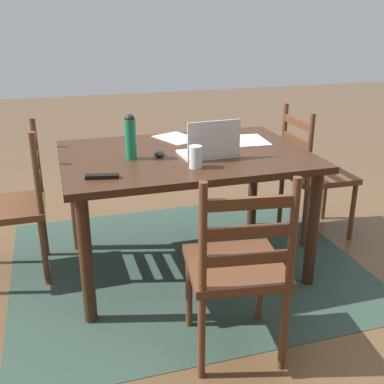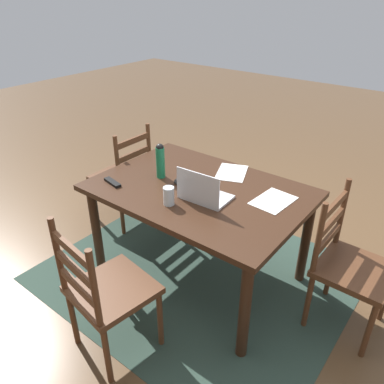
{
  "view_description": "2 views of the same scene",
  "coord_description": "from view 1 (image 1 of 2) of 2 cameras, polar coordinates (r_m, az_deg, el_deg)",
  "views": [
    {
      "loc": [
        0.75,
        2.63,
        1.56
      ],
      "look_at": [
        -0.01,
        0.12,
        0.56
      ],
      "focal_mm": 44.08,
      "sensor_mm": 36.0,
      "label": 1
    },
    {
      "loc": [
        -1.39,
        1.88,
        2.02
      ],
      "look_at": [
        0.08,
        -0.02,
        0.7
      ],
      "focal_mm": 35.62,
      "sensor_mm": 36.0,
      "label": 2
    }
  ],
  "objects": [
    {
      "name": "chair_far_head",
      "position": [
        2.2,
        5.49,
        -9.18
      ],
      "size": [
        0.5,
        0.5,
        0.95
      ],
      "color": "#56331E",
      "rests_on": "ground"
    },
    {
      "name": "laptop",
      "position": [
        2.76,
        2.19,
        5.43
      ],
      "size": [
        0.33,
        0.24,
        0.23
      ],
      "color": "silver",
      "rests_on": "dining_table"
    },
    {
      "name": "tv_remote",
      "position": [
        2.45,
        -10.81,
        1.86
      ],
      "size": [
        0.18,
        0.08,
        0.02
      ],
      "primitive_type": "cube",
      "rotation": [
        0.0,
        0.0,
        1.37
      ],
      "color": "black",
      "rests_on": "dining_table"
    },
    {
      "name": "chair_right_near",
      "position": [
        3.06,
        -20.75,
        -1.54
      ],
      "size": [
        0.44,
        0.44,
        0.95
      ],
      "color": "#56331E",
      "rests_on": "ground"
    },
    {
      "name": "chair_left_near",
      "position": [
        3.52,
        14.48,
        2.11
      ],
      "size": [
        0.45,
        0.45,
        0.95
      ],
      "color": "#56331E",
      "rests_on": "ground"
    },
    {
      "name": "water_bottle",
      "position": [
        2.71,
        -7.46,
        6.72
      ],
      "size": [
        0.06,
        0.06,
        0.26
      ],
      "color": "#197247",
      "rests_on": "dining_table"
    },
    {
      "name": "ground_plane",
      "position": [
        3.15,
        -0.77,
        -8.73
      ],
      "size": [
        14.0,
        14.0,
        0.0
      ],
      "primitive_type": "plane",
      "color": "brown"
    },
    {
      "name": "paper_stack_left",
      "position": [
        3.18,
        -1.84,
        6.53
      ],
      "size": [
        0.31,
        0.35,
        0.0
      ],
      "primitive_type": "cube",
      "rotation": [
        0.0,
        0.0,
        0.39
      ],
      "color": "white",
      "rests_on": "dining_table"
    },
    {
      "name": "area_rug",
      "position": [
        3.15,
        -0.77,
        -8.68
      ],
      "size": [
        2.2,
        1.89,
        0.01
      ],
      "primitive_type": "cube",
      "color": "#2D4238",
      "rests_on": "ground"
    },
    {
      "name": "drinking_glass",
      "position": [
        2.55,
        0.43,
        4.26
      ],
      "size": [
        0.07,
        0.07,
        0.12
      ],
      "primitive_type": "cylinder",
      "color": "silver",
      "rests_on": "dining_table"
    },
    {
      "name": "computer_mouse",
      "position": [
        2.79,
        -4.05,
        4.71
      ],
      "size": [
        0.06,
        0.1,
        0.03
      ],
      "primitive_type": "ellipsoid",
      "rotation": [
        0.0,
        0.0,
        0.02
      ],
      "color": "black",
      "rests_on": "dining_table"
    },
    {
      "name": "dining_table",
      "position": [
        2.88,
        -0.83,
        2.99
      ],
      "size": [
        1.47,
        1.03,
        0.77
      ],
      "color": "#382114",
      "rests_on": "ground"
    },
    {
      "name": "paper_stack_right",
      "position": [
        3.15,
        6.97,
        6.25
      ],
      "size": [
        0.23,
        0.31,
        0.0
      ],
      "primitive_type": "cube",
      "rotation": [
        0.0,
        0.0,
        -0.08
      ],
      "color": "white",
      "rests_on": "dining_table"
    }
  ]
}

